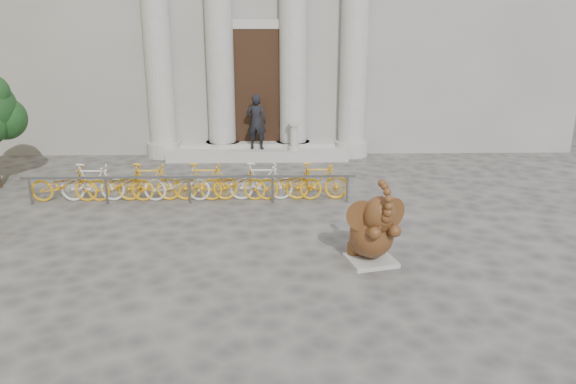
{
  "coord_description": "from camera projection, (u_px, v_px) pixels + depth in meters",
  "views": [
    {
      "loc": [
        0.58,
        -9.04,
        4.57
      ],
      "look_at": [
        0.84,
        2.05,
        1.1
      ],
      "focal_mm": 35.0,
      "sensor_mm": 36.0,
      "label": 1
    }
  ],
  "objects": [
    {
      "name": "entrance_steps",
      "position": [
        258.0,
        153.0,
        18.89
      ],
      "size": [
        6.0,
        1.2,
        0.36
      ],
      "primitive_type": "cube",
      "color": "#A8A59E",
      "rests_on": "ground"
    },
    {
      "name": "ground",
      "position": [
        243.0,
        286.0,
        9.97
      ],
      "size": [
        80.0,
        80.0,
        0.0
      ],
      "primitive_type": "plane",
      "color": "#474442",
      "rests_on": "ground"
    },
    {
      "name": "balustrade_post",
      "position": [
        294.0,
        137.0,
        18.45
      ],
      "size": [
        0.37,
        0.37,
        0.9
      ],
      "color": "#A8A59E",
      "rests_on": "entrance_steps"
    },
    {
      "name": "pedestrian",
      "position": [
        256.0,
        122.0,
        18.44
      ],
      "size": [
        0.72,
        0.54,
        1.82
      ],
      "primitive_type": "imported",
      "rotation": [
        0.0,
        0.0,
        2.98
      ],
      "color": "black",
      "rests_on": "entrance_steps"
    },
    {
      "name": "elephant_statue",
      "position": [
        373.0,
        232.0,
        10.7
      ],
      "size": [
        1.15,
        1.38,
        1.76
      ],
      "rotation": [
        0.0,
        0.0,
        0.24
      ],
      "color": "#A8A59E",
      "rests_on": "ground"
    },
    {
      "name": "bike_rack",
      "position": [
        190.0,
        182.0,
        14.46
      ],
      "size": [
        8.44,
        0.53,
        1.0
      ],
      "color": "slate",
      "rests_on": "ground"
    }
  ]
}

